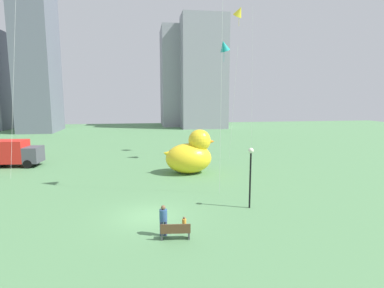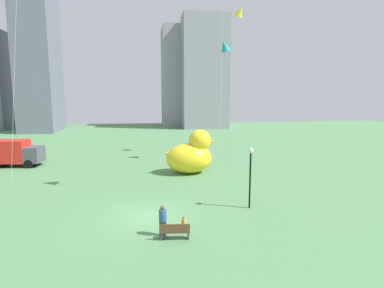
{
  "view_description": "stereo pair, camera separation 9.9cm",
  "coord_description": "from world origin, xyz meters",
  "px_view_note": "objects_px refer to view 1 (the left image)",
  "views": [
    {
      "loc": [
        -0.15,
        -19.16,
        7.51
      ],
      "look_at": [
        3.37,
        3.69,
        3.99
      ],
      "focal_mm": 29.4,
      "sensor_mm": 36.0,
      "label": 1
    },
    {
      "loc": [
        -0.05,
        -19.17,
        7.51
      ],
      "look_at": [
        3.37,
        3.69,
        3.99
      ],
      "focal_mm": 29.4,
      "sensor_mm": 36.0,
      "label": 2
    }
  ],
  "objects_px": {
    "lamppost": "(251,167)",
    "kite_teal": "(224,46)",
    "giant_inflatable_duck": "(190,155)",
    "box_truck": "(13,153)",
    "person_child": "(184,224)",
    "person_adult": "(163,219)",
    "park_bench": "(175,231)",
    "kite_yellow": "(239,12)"
  },
  "relations": [
    {
      "from": "box_truck",
      "to": "kite_teal",
      "type": "relative_size",
      "value": 0.41
    },
    {
      "from": "giant_inflatable_duck",
      "to": "box_truck",
      "type": "xyz_separation_m",
      "value": [
        -18.42,
        5.79,
        -0.4
      ]
    },
    {
      "from": "person_child",
      "to": "box_truck",
      "type": "height_order",
      "value": "box_truck"
    },
    {
      "from": "giant_inflatable_duck",
      "to": "person_child",
      "type": "bearing_deg",
      "value": -99.92
    },
    {
      "from": "lamppost",
      "to": "box_truck",
      "type": "distance_m",
      "value": 26.47
    },
    {
      "from": "park_bench",
      "to": "kite_yellow",
      "type": "bearing_deg",
      "value": 65.97
    },
    {
      "from": "person_adult",
      "to": "kite_yellow",
      "type": "height_order",
      "value": "kite_yellow"
    },
    {
      "from": "lamppost",
      "to": "box_truck",
      "type": "bearing_deg",
      "value": 142.34
    },
    {
      "from": "giant_inflatable_duck",
      "to": "kite_teal",
      "type": "xyz_separation_m",
      "value": [
        4.42,
        4.61,
        11.1
      ]
    },
    {
      "from": "person_adult",
      "to": "giant_inflatable_duck",
      "type": "bearing_deg",
      "value": 75.59
    },
    {
      "from": "giant_inflatable_duck",
      "to": "kite_teal",
      "type": "relative_size",
      "value": 0.38
    },
    {
      "from": "lamppost",
      "to": "kite_teal",
      "type": "distance_m",
      "value": 18.15
    },
    {
      "from": "giant_inflatable_duck",
      "to": "lamppost",
      "type": "distance_m",
      "value": 10.71
    },
    {
      "from": "box_truck",
      "to": "kite_yellow",
      "type": "distance_m",
      "value": 30.36
    },
    {
      "from": "giant_inflatable_duck",
      "to": "kite_yellow",
      "type": "xyz_separation_m",
      "value": [
        7.18,
        8.36,
        15.71
      ]
    },
    {
      "from": "park_bench",
      "to": "kite_yellow",
      "type": "relative_size",
      "value": 0.09
    },
    {
      "from": "kite_yellow",
      "to": "person_child",
      "type": "bearing_deg",
      "value": -113.51
    },
    {
      "from": "person_child",
      "to": "lamppost",
      "type": "xyz_separation_m",
      "value": [
        4.9,
        3.29,
        2.33
      ]
    },
    {
      "from": "person_adult",
      "to": "kite_yellow",
      "type": "bearing_deg",
      "value": 64.16
    },
    {
      "from": "person_child",
      "to": "kite_teal",
      "type": "bearing_deg",
      "value": 69.56
    },
    {
      "from": "lamppost",
      "to": "kite_teal",
      "type": "height_order",
      "value": "kite_teal"
    },
    {
      "from": "park_bench",
      "to": "box_truck",
      "type": "height_order",
      "value": "box_truck"
    },
    {
      "from": "box_truck",
      "to": "park_bench",
      "type": "bearing_deg",
      "value": -52.48
    },
    {
      "from": "kite_teal",
      "to": "giant_inflatable_duck",
      "type": "bearing_deg",
      "value": -133.79
    },
    {
      "from": "person_child",
      "to": "giant_inflatable_duck",
      "type": "bearing_deg",
      "value": 80.08
    },
    {
      "from": "kite_teal",
      "to": "kite_yellow",
      "type": "height_order",
      "value": "kite_yellow"
    },
    {
      "from": "person_adult",
      "to": "box_truck",
      "type": "bearing_deg",
      "value": 127.24
    },
    {
      "from": "park_bench",
      "to": "lamppost",
      "type": "bearing_deg",
      "value": 36.24
    },
    {
      "from": "person_adult",
      "to": "box_truck",
      "type": "relative_size",
      "value": 0.31
    },
    {
      "from": "person_adult",
      "to": "lamppost",
      "type": "relative_size",
      "value": 0.41
    },
    {
      "from": "person_child",
      "to": "box_truck",
      "type": "distance_m",
      "value": 25.21
    },
    {
      "from": "box_truck",
      "to": "person_adult",
      "type": "bearing_deg",
      "value": -52.76
    },
    {
      "from": "park_bench",
      "to": "giant_inflatable_duck",
      "type": "height_order",
      "value": "giant_inflatable_duck"
    },
    {
      "from": "giant_inflatable_duck",
      "to": "lamppost",
      "type": "bearing_deg",
      "value": -76.39
    },
    {
      "from": "giant_inflatable_duck",
      "to": "box_truck",
      "type": "relative_size",
      "value": 0.93
    },
    {
      "from": "lamppost",
      "to": "park_bench",
      "type": "bearing_deg",
      "value": -143.76
    },
    {
      "from": "box_truck",
      "to": "kite_yellow",
      "type": "bearing_deg",
      "value": 5.73
    },
    {
      "from": "person_adult",
      "to": "kite_yellow",
      "type": "relative_size",
      "value": 0.09
    },
    {
      "from": "park_bench",
      "to": "kite_teal",
      "type": "height_order",
      "value": "kite_teal"
    },
    {
      "from": "person_adult",
      "to": "box_truck",
      "type": "height_order",
      "value": "box_truck"
    },
    {
      "from": "giant_inflatable_duck",
      "to": "kite_teal",
      "type": "bearing_deg",
      "value": 46.21
    },
    {
      "from": "lamppost",
      "to": "box_truck",
      "type": "relative_size",
      "value": 0.74
    }
  ]
}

